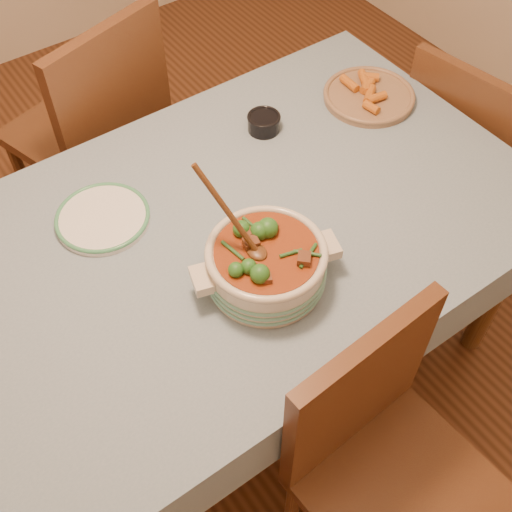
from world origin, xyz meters
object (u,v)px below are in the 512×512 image
Objects in this scene: chair_far at (98,127)px; chair_near at (381,456)px; fried_plate at (369,95)px; white_plate at (103,218)px; condiment_bowl at (264,122)px; dining_table at (241,243)px; stew_casserole at (266,262)px; chair_right at (462,147)px.

chair_far reaches higher than chair_near.
fried_plate is 0.38× the size of chair_far.
white_plate is at bearing 178.41° from fried_plate.
fried_plate is (0.36, -0.08, -0.01)m from condiment_bowl.
white_plate is 0.34× the size of chair_near.
stew_casserole reaches higher than dining_table.
chair_far is 1.15× the size of chair_right.
chair_near is at bearing -93.58° from dining_table.
white_plate is 0.94m from fried_plate.
chair_right is at bearing -25.70° from fried_plate.
chair_far is at bearing 43.84° from chair_right.
fried_plate is at bearing 29.48° from stew_casserole.
chair_right is at bearing 30.27° from chair_near.
fried_plate reaches higher than white_plate.
stew_casserole reaches higher than chair_far.
stew_casserole reaches higher than chair_near.
chair_far is (-0.06, 0.81, -0.10)m from dining_table.
chair_right is at bearing 1.44° from dining_table.
chair_near is 1.24m from chair_right.
stew_casserole is 1.02× the size of fried_plate.
white_plate is 0.37× the size of chair_right.
white_plate is at bearing 102.82° from chair_near.
chair_far reaches higher than condiment_bowl.
stew_casserole is 0.56m from chair_near.
chair_near reaches higher than fried_plate.
chair_far is at bearing 94.50° from dining_table.
fried_plate is 0.96m from chair_far.
chair_right is (1.05, 0.23, -0.34)m from stew_casserole.
chair_right reaches higher than dining_table.
white_plate is 2.69× the size of condiment_bowl.
white_plate is at bearing 144.02° from dining_table.
fried_plate reaches higher than dining_table.
chair_right is at bearing 126.69° from chair_far.
condiment_bowl reaches higher than dining_table.
chair_far is (0.24, 0.59, -0.20)m from white_plate.
condiment_bowl reaches higher than fried_plate.
dining_table is at bearing 82.85° from chair_near.
chair_far reaches higher than white_plate.
chair_near is (0.02, -0.47, -0.30)m from stew_casserole.
stew_casserole is at bearing -106.42° from dining_table.
white_plate is 1.34m from chair_right.
white_plate is at bearing 120.01° from stew_casserole.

